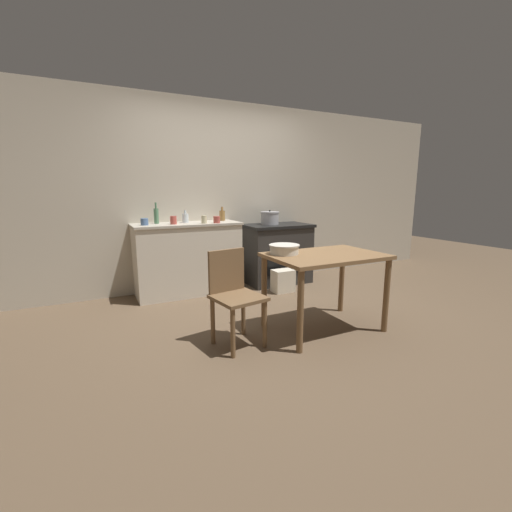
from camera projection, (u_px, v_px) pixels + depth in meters
name	position (u px, v px, depth m)	size (l,w,h in m)	color
ground_plane	(273.00, 318.00, 3.69)	(14.00, 14.00, 0.00)	brown
wall_back	(219.00, 196.00, 4.83)	(8.00, 0.07, 2.55)	beige
counter_cabinet	(188.00, 259.00, 4.49)	(1.37, 0.54, 0.94)	beige
stove	(277.00, 253.00, 5.05)	(0.96, 0.62, 0.86)	#2D2B28
work_table	(325.00, 265.00, 3.29)	(1.08, 0.74, 0.75)	olive
chair	(234.00, 294.00, 3.01)	(0.46, 0.46, 0.84)	brown
flour_sack	(283.00, 281.00, 4.61)	(0.28, 0.20, 0.30)	beige
stock_pot	(270.00, 218.00, 4.93)	(0.27, 0.27, 0.21)	#A8A8AD
mixing_bowl_large	(284.00, 249.00, 3.27)	(0.29, 0.29, 0.09)	silver
bottle_far_left	(185.00, 218.00, 4.44)	(0.08, 0.08, 0.16)	silver
bottle_left	(222.00, 215.00, 4.71)	(0.08, 0.08, 0.19)	olive
bottle_mid_left	(156.00, 215.00, 4.30)	(0.06, 0.06, 0.27)	#517F5B
cup_center_left	(204.00, 219.00, 4.35)	(0.07, 0.07, 0.10)	beige
cup_center	(173.00, 220.00, 4.24)	(0.08, 0.08, 0.10)	#B74C42
cup_center_right	(217.00, 220.00, 4.38)	(0.09, 0.09, 0.09)	#B74C42
cup_mid_right	(144.00, 222.00, 4.12)	(0.09, 0.09, 0.08)	#4C6B99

